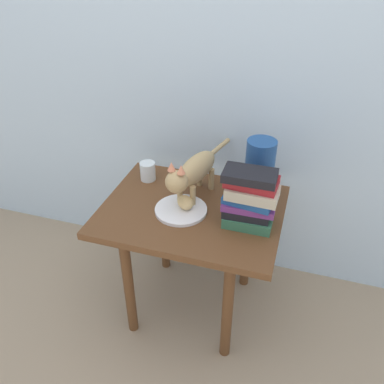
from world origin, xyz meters
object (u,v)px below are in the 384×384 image
object	(u,v)px
plate	(181,210)
candle_jar	(148,172)
side_table	(192,225)
green_vase	(259,171)
cat	(193,171)
book_stack	(250,198)
bread_roll	(185,202)

from	to	relation	value
plate	candle_jar	xyz separation A→B (m)	(-0.22, 0.19, 0.03)
side_table	green_vase	bearing A→B (deg)	33.05
plate	cat	xyz separation A→B (m)	(0.02, 0.10, 0.13)
candle_jar	side_table	bearing A→B (deg)	-31.19
book_stack	green_vase	distance (m)	0.19
side_table	candle_jar	xyz separation A→B (m)	(-0.26, 0.16, 0.13)
bread_roll	book_stack	xyz separation A→B (m)	(0.26, -0.01, 0.08)
cat	plate	bearing A→B (deg)	-100.31
side_table	bread_roll	world-z (taller)	bread_roll
book_stack	green_vase	bearing A→B (deg)	89.00
plate	cat	world-z (taller)	cat
book_stack	candle_jar	distance (m)	0.54
bread_roll	green_vase	distance (m)	0.33
cat	green_vase	world-z (taller)	green_vase
cat	bread_roll	bearing A→B (deg)	-92.64
book_stack	bread_roll	bearing A→B (deg)	177.48
side_table	bread_roll	bearing A→B (deg)	-135.60
plate	cat	bearing A→B (deg)	79.69
cat	candle_jar	xyz separation A→B (m)	(-0.24, 0.09, -0.09)
book_stack	green_vase	xyz separation A→B (m)	(0.00, 0.19, 0.02)
side_table	plate	distance (m)	0.11
side_table	candle_jar	world-z (taller)	candle_jar
candle_jar	green_vase	bearing A→B (deg)	-0.05
green_vase	candle_jar	size ratio (longest dim) A/B	3.15
bread_roll	candle_jar	world-z (taller)	candle_jar
plate	bread_roll	bearing A→B (deg)	39.62
candle_jar	plate	bearing A→B (deg)	-40.56
plate	candle_jar	size ratio (longest dim) A/B	2.50
side_table	green_vase	xyz separation A→B (m)	(0.24, 0.16, 0.22)
bread_roll	cat	world-z (taller)	cat
bread_roll	candle_jar	size ratio (longest dim) A/B	0.94
side_table	candle_jar	size ratio (longest dim) A/B	8.66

